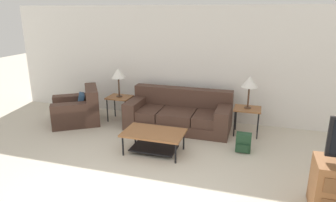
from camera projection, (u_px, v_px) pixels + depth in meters
wall_back at (188, 64)px, 6.88m from camera, size 9.03×0.06×2.60m
couch at (179, 115)px, 6.56m from camera, size 2.23×0.99×0.82m
armchair at (78, 110)px, 6.87m from camera, size 1.38×1.37×0.80m
coffee_table at (154, 137)px, 5.38m from camera, size 1.09×0.67×0.40m
side_table_left at (120, 99)px, 6.93m from camera, size 0.54×0.45×0.57m
side_table_right at (247, 111)px, 6.11m from camera, size 0.54×0.45×0.57m
table_lamp_left at (118, 74)px, 6.75m from camera, size 0.32×0.32×0.66m
table_lamp_right at (250, 82)px, 5.94m from camera, size 0.32×0.32×0.66m
backpack at (243, 143)px, 5.45m from camera, size 0.27×0.24×0.35m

